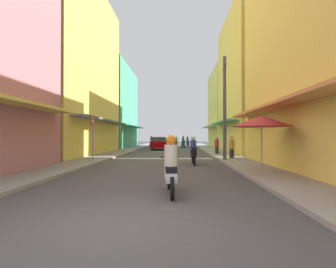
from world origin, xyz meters
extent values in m
plane|color=#424244|center=(0.00, 19.24, 0.00)|extent=(102.24, 102.24, 0.00)
cube|color=gray|center=(-4.49, 19.24, 0.06)|extent=(1.97, 54.47, 0.12)
cube|color=gray|center=(4.49, 19.24, 0.06)|extent=(1.97, 54.47, 0.12)
cube|color=#EFD159|center=(-4.98, 4.15, 2.80)|extent=(1.10, 9.26, 0.12)
cube|color=#EFD159|center=(-8.48, 16.11, 6.96)|extent=(6.00, 12.91, 13.93)
cube|color=slate|center=(-4.98, 16.11, 2.80)|extent=(1.10, 11.62, 0.12)
cube|color=#4CB28C|center=(-8.48, 28.98, 5.29)|extent=(6.00, 11.53, 10.57)
cube|color=#4CB28C|center=(-4.98, 28.98, 2.80)|extent=(1.10, 10.37, 0.12)
cube|color=#D88C4C|center=(4.98, 5.99, 2.80)|extent=(1.10, 12.58, 0.12)
cube|color=#EFD159|center=(8.48, 19.27, 6.40)|extent=(6.00, 10.61, 12.81)
cube|color=#4CB28C|center=(4.98, 19.27, 2.80)|extent=(1.10, 9.55, 0.12)
cube|color=#EFD159|center=(8.48, 29.80, 5.14)|extent=(6.00, 9.62, 10.29)
cube|color=silver|center=(4.98, 29.80, 2.80)|extent=(1.10, 8.66, 0.12)
cylinder|color=black|center=(-2.50, 29.77, 0.28)|extent=(0.18, 0.57, 0.56)
cylinder|color=black|center=(-2.72, 28.54, 0.28)|extent=(0.18, 0.57, 0.56)
cube|color=red|center=(-2.62, 29.10, 0.50)|extent=(0.45, 1.03, 0.24)
cube|color=black|center=(-2.65, 28.91, 0.70)|extent=(0.38, 0.60, 0.14)
cylinder|color=red|center=(-2.52, 29.64, 0.70)|extent=(0.28, 0.28, 0.45)
cylinder|color=black|center=(-2.52, 29.64, 0.95)|extent=(0.55, 0.13, 0.03)
cylinder|color=#598C59|center=(-2.65, 28.96, 1.05)|extent=(0.34, 0.34, 0.55)
sphere|color=red|center=(-2.65, 28.96, 1.45)|extent=(0.26, 0.26, 0.26)
cylinder|color=black|center=(0.72, 31.96, 0.28)|extent=(0.15, 0.57, 0.56)
cylinder|color=black|center=(0.57, 30.72, 0.28)|extent=(0.15, 0.57, 0.56)
cube|color=orange|center=(0.64, 31.29, 0.50)|extent=(0.40, 1.03, 0.24)
cube|color=black|center=(0.62, 31.09, 0.70)|extent=(0.35, 0.59, 0.14)
cylinder|color=orange|center=(0.71, 31.84, 0.70)|extent=(0.28, 0.28, 0.45)
cylinder|color=black|center=(0.71, 31.84, 0.95)|extent=(0.55, 0.10, 0.03)
cylinder|color=#598C59|center=(0.62, 31.14, 1.05)|extent=(0.34, 0.34, 0.55)
sphere|color=silver|center=(0.62, 31.14, 1.45)|extent=(0.26, 0.26, 0.26)
cylinder|color=black|center=(1.82, 9.04, 0.28)|extent=(0.09, 0.56, 0.56)
cylinder|color=black|center=(1.78, 10.29, 0.28)|extent=(0.09, 0.56, 0.56)
cube|color=black|center=(1.80, 9.72, 0.50)|extent=(0.31, 1.01, 0.24)
cube|color=black|center=(1.79, 9.92, 0.70)|extent=(0.29, 0.57, 0.14)
cylinder|color=black|center=(1.81, 9.17, 0.70)|extent=(0.28, 0.28, 0.45)
cylinder|color=black|center=(1.81, 9.17, 0.95)|extent=(0.55, 0.04, 0.03)
cylinder|color=#334C8C|center=(1.80, 9.87, 1.05)|extent=(0.34, 0.34, 0.55)
sphere|color=silver|center=(1.80, 9.87, 1.45)|extent=(0.26, 0.26, 0.26)
cylinder|color=black|center=(-1.74, 32.13, 0.28)|extent=(0.08, 0.56, 0.56)
cylinder|color=black|center=(-1.74, 30.88, 0.28)|extent=(0.08, 0.56, 0.56)
cube|color=#B2B2B7|center=(-1.74, 31.45, 0.50)|extent=(0.28, 1.00, 0.24)
cube|color=black|center=(-1.74, 31.25, 0.70)|extent=(0.28, 0.56, 0.14)
cylinder|color=#B2B2B7|center=(-1.74, 32.00, 0.70)|extent=(0.28, 0.28, 0.45)
cylinder|color=black|center=(-1.74, 32.00, 0.95)|extent=(0.55, 0.03, 0.03)
cylinder|color=#262628|center=(-1.74, 31.30, 1.05)|extent=(0.34, 0.34, 0.55)
sphere|color=silver|center=(-1.74, 31.30, 1.45)|extent=(0.26, 0.26, 0.26)
cylinder|color=black|center=(1.76, 29.93, 0.28)|extent=(0.21, 0.56, 0.56)
cylinder|color=black|center=(1.46, 28.72, 0.28)|extent=(0.21, 0.56, 0.56)
cube|color=#197233|center=(1.59, 29.27, 0.50)|extent=(0.51, 1.04, 0.24)
cube|color=black|center=(1.55, 29.08, 0.70)|extent=(0.41, 0.61, 0.14)
cylinder|color=#197233|center=(1.73, 29.81, 0.70)|extent=(0.28, 0.28, 0.45)
cylinder|color=black|center=(1.73, 29.81, 0.95)|extent=(0.54, 0.16, 0.03)
cylinder|color=#334C8C|center=(1.56, 29.13, 1.05)|extent=(0.34, 0.34, 0.55)
sphere|color=#197233|center=(1.56, 29.13, 1.45)|extent=(0.26, 0.26, 0.26)
cylinder|color=black|center=(2.41, 33.12, 0.28)|extent=(0.15, 0.57, 0.56)
cylinder|color=black|center=(2.24, 34.36, 0.28)|extent=(0.15, 0.57, 0.56)
cube|color=#1E38B7|center=(2.32, 33.79, 0.50)|extent=(0.41, 1.03, 0.24)
cube|color=black|center=(2.29, 33.99, 0.70)|extent=(0.35, 0.59, 0.14)
cylinder|color=#1E38B7|center=(2.40, 33.25, 0.70)|extent=(0.28, 0.28, 0.45)
cylinder|color=black|center=(2.40, 33.25, 0.95)|extent=(0.55, 0.10, 0.03)
cylinder|color=#99333F|center=(2.30, 33.94, 1.05)|extent=(0.34, 0.34, 0.55)
sphere|color=#B2B2B7|center=(2.30, 33.94, 1.45)|extent=(0.26, 0.26, 0.26)
cylinder|color=black|center=(0.70, 3.20, 0.28)|extent=(0.14, 0.57, 0.56)
cylinder|color=black|center=(0.83, 1.96, 0.28)|extent=(0.14, 0.57, 0.56)
cube|color=silver|center=(0.77, 2.53, 0.50)|extent=(0.38, 1.02, 0.24)
cube|color=black|center=(0.79, 2.33, 0.70)|extent=(0.33, 0.59, 0.14)
cylinder|color=silver|center=(0.72, 3.08, 0.70)|extent=(0.28, 0.28, 0.45)
cylinder|color=black|center=(0.72, 3.08, 0.95)|extent=(0.55, 0.08, 0.03)
cylinder|color=beige|center=(0.79, 2.38, 1.05)|extent=(0.34, 0.34, 0.55)
sphere|color=orange|center=(0.79, 2.38, 1.45)|extent=(0.26, 0.26, 0.26)
cube|color=#8C0000|center=(-1.31, 24.79, 0.60)|extent=(2.04, 4.21, 0.70)
cube|color=#333D47|center=(-1.30, 24.64, 1.15)|extent=(1.74, 2.21, 0.60)
cylinder|color=black|center=(-2.15, 25.98, 0.32)|extent=(0.22, 0.65, 0.64)
cylinder|color=black|center=(-0.65, 26.08, 0.32)|extent=(0.22, 0.65, 0.64)
cylinder|color=black|center=(-1.98, 23.49, 0.32)|extent=(0.22, 0.65, 0.64)
cylinder|color=black|center=(-0.48, 23.59, 0.32)|extent=(0.22, 0.65, 0.64)
cylinder|color=#262628|center=(4.12, 16.57, 0.35)|extent=(0.28, 0.28, 0.70)
cylinder|color=#99333F|center=(4.12, 16.57, 1.00)|extent=(0.34, 0.34, 0.59)
sphere|color=tan|center=(4.12, 16.57, 1.43)|extent=(0.22, 0.22, 0.22)
cylinder|color=#262628|center=(4.46, 12.47, 0.36)|extent=(0.28, 0.28, 0.71)
cylinder|color=#BF8C3F|center=(4.46, 12.47, 1.02)|extent=(0.34, 0.34, 0.60)
sphere|color=tan|center=(4.46, 12.47, 1.46)|extent=(0.22, 0.22, 0.22)
cylinder|color=#99999E|center=(4.31, 6.03, 1.10)|extent=(0.05, 0.05, 2.21)
cone|color=#BF3333|center=(4.31, 6.03, 2.16)|extent=(2.33, 2.33, 0.45)
cylinder|color=#4C4C4F|center=(3.76, 11.10, 3.18)|extent=(0.20, 0.20, 6.36)
cylinder|color=#3F382D|center=(3.76, 11.10, 5.76)|extent=(0.08, 1.20, 0.08)
cylinder|color=gray|center=(-3.66, 9.19, 1.30)|extent=(0.07, 0.07, 2.60)
cylinder|color=red|center=(-3.66, 9.19, 2.35)|extent=(0.02, 0.60, 0.60)
cube|color=white|center=(-3.66, 9.19, 2.35)|extent=(0.03, 0.40, 0.10)
camera|label=1|loc=(0.99, -4.15, 1.55)|focal=26.85mm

